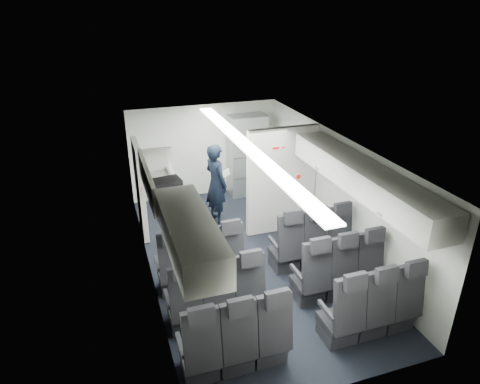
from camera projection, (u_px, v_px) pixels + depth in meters
cabin_shell at (247, 203)px, 7.26m from camera, size 3.41×6.01×2.16m
seat_row_front at (258, 255)px, 7.10m from camera, size 3.33×0.56×1.24m
seat_row_mid at (279, 286)px, 6.32m from camera, size 3.33×0.56×1.24m
seat_row_rear at (307, 327)px, 5.54m from camera, size 3.33×0.56×1.24m
overhead_bin_left_rear at (190, 234)px, 4.82m from camera, size 0.53×1.80×0.40m
overhead_bin_left_front_open at (162, 186)px, 6.37m from camera, size 0.64×1.70×0.72m
overhead_bin_right_rear at (398, 200)px, 5.63m from camera, size 0.53×1.80×0.40m
overhead_bin_right_front at (332, 158)px, 7.14m from camera, size 0.53×1.70×0.40m
bulkhead_partition at (281, 181)px, 8.25m from camera, size 1.40×0.15×2.13m
galley_unit at (247, 155)px, 9.95m from camera, size 0.85×0.52×1.90m
boarding_door at (140, 189)px, 8.20m from camera, size 0.12×1.27×1.86m
flight_attendant at (216, 184)px, 8.71m from camera, size 0.58×0.71×1.69m
carry_on_bag at (167, 187)px, 6.18m from camera, size 0.45×0.35×0.25m
papers at (226, 174)px, 8.63m from camera, size 0.19×0.09×0.14m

